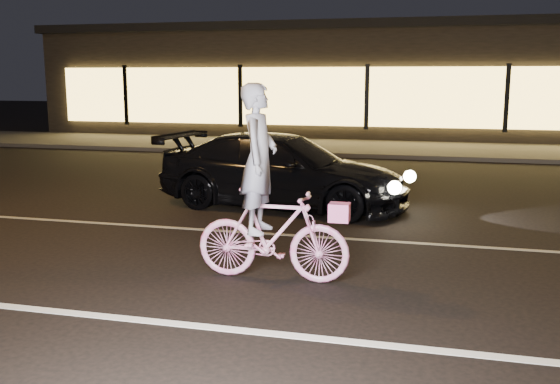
# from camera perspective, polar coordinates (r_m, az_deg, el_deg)

# --- Properties ---
(ground) EXTENTS (90.00, 90.00, 0.00)m
(ground) POSITION_cam_1_polar(r_m,az_deg,el_deg) (7.41, -5.30, -7.57)
(ground) COLOR black
(ground) RESTS_ON ground
(lane_stripe_near) EXTENTS (60.00, 0.12, 0.01)m
(lane_stripe_near) POSITION_cam_1_polar(r_m,az_deg,el_deg) (6.10, -10.09, -11.71)
(lane_stripe_near) COLOR silver
(lane_stripe_near) RESTS_ON ground
(lane_stripe_far) EXTENTS (60.00, 0.10, 0.01)m
(lane_stripe_far) POSITION_cam_1_polar(r_m,az_deg,el_deg) (9.24, -1.18, -3.83)
(lane_stripe_far) COLOR gray
(lane_stripe_far) RESTS_ON ground
(sidewalk) EXTENTS (30.00, 4.00, 0.12)m
(sidewalk) POSITION_cam_1_polar(r_m,az_deg,el_deg) (19.90, 7.25, 4.01)
(sidewalk) COLOR #383533
(sidewalk) RESTS_ON ground
(storefront) EXTENTS (25.40, 8.42, 4.20)m
(storefront) POSITION_cam_1_polar(r_m,az_deg,el_deg) (25.71, 9.01, 10.09)
(storefront) COLOR black
(storefront) RESTS_ON ground
(cyclist) EXTENTS (1.77, 0.61, 2.23)m
(cyclist) POSITION_cam_1_polar(r_m,az_deg,el_deg) (7.02, -1.03, -1.84)
(cyclist) COLOR #E83298
(cyclist) RESTS_ON ground
(sedan) EXTENTS (4.69, 2.46, 1.30)m
(sedan) POSITION_cam_1_polar(r_m,az_deg,el_deg) (11.01, 0.25, 1.93)
(sedan) COLOR black
(sedan) RESTS_ON ground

